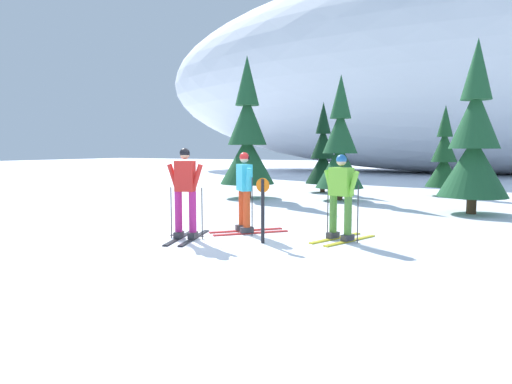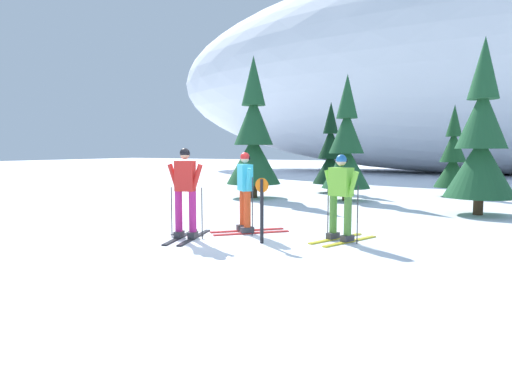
{
  "view_description": "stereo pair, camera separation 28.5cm",
  "coord_description": "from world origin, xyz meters",
  "px_view_note": "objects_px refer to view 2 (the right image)",
  "views": [
    {
      "loc": [
        4.81,
        -7.88,
        1.85
      ],
      "look_at": [
        0.48,
        0.52,
        0.95
      ],
      "focal_mm": 32.3,
      "sensor_mm": 36.0,
      "label": 1
    },
    {
      "loc": [
        5.06,
        -7.74,
        1.85
      ],
      "look_at": [
        0.48,
        0.52,
        0.95
      ],
      "focal_mm": 32.3,
      "sensor_mm": 36.0,
      "label": 2
    }
  ],
  "objects_px": {
    "pine_tree_center": "(346,148)",
    "skier_lime_jacket": "(341,195)",
    "skier_cyan_jacket": "(245,191)",
    "skier_red_jacket": "(185,192)",
    "pine_tree_far_left": "(254,139)",
    "pine_tree_center_right": "(453,158)",
    "pine_tree_center_left": "(330,155)",
    "trail_marker_post": "(262,206)",
    "pine_tree_far_right": "(481,141)"
  },
  "relations": [
    {
      "from": "skier_cyan_jacket",
      "to": "pine_tree_center",
      "type": "height_order",
      "value": "pine_tree_center"
    },
    {
      "from": "skier_cyan_jacket",
      "to": "pine_tree_center_left",
      "type": "bearing_deg",
      "value": 99.16
    },
    {
      "from": "skier_red_jacket",
      "to": "pine_tree_center",
      "type": "xyz_separation_m",
      "value": [
        0.66,
        8.36,
        0.89
      ]
    },
    {
      "from": "pine_tree_center_left",
      "to": "pine_tree_center_right",
      "type": "relative_size",
      "value": 1.07
    },
    {
      "from": "pine_tree_center",
      "to": "trail_marker_post",
      "type": "height_order",
      "value": "pine_tree_center"
    },
    {
      "from": "pine_tree_center_left",
      "to": "pine_tree_center",
      "type": "distance_m",
      "value": 2.96
    },
    {
      "from": "pine_tree_far_left",
      "to": "pine_tree_center_left",
      "type": "bearing_deg",
      "value": 61.56
    },
    {
      "from": "skier_red_jacket",
      "to": "pine_tree_far_left",
      "type": "bearing_deg",
      "value": 109.33
    },
    {
      "from": "pine_tree_center_right",
      "to": "trail_marker_post",
      "type": "xyz_separation_m",
      "value": [
        -2.24,
        -11.31,
        -0.74
      ]
    },
    {
      "from": "skier_red_jacket",
      "to": "skier_cyan_jacket",
      "type": "bearing_deg",
      "value": 58.65
    },
    {
      "from": "pine_tree_center",
      "to": "skier_lime_jacket",
      "type": "bearing_deg",
      "value": -72.78
    },
    {
      "from": "pine_tree_far_left",
      "to": "pine_tree_center_right",
      "type": "relative_size",
      "value": 1.49
    },
    {
      "from": "pine_tree_far_left",
      "to": "trail_marker_post",
      "type": "bearing_deg",
      "value": -59.61
    },
    {
      "from": "skier_lime_jacket",
      "to": "pine_tree_far_right",
      "type": "height_order",
      "value": "pine_tree_far_right"
    },
    {
      "from": "pine_tree_center_right",
      "to": "pine_tree_center_left",
      "type": "bearing_deg",
      "value": -170.63
    },
    {
      "from": "skier_lime_jacket",
      "to": "pine_tree_center_left",
      "type": "relative_size",
      "value": 0.46
    },
    {
      "from": "skier_cyan_jacket",
      "to": "skier_lime_jacket",
      "type": "xyz_separation_m",
      "value": [
        2.13,
        0.1,
        -0.01
      ]
    },
    {
      "from": "skier_lime_jacket",
      "to": "skier_red_jacket",
      "type": "bearing_deg",
      "value": -155.75
    },
    {
      "from": "skier_cyan_jacket",
      "to": "pine_tree_center",
      "type": "bearing_deg",
      "value": 90.5
    },
    {
      "from": "skier_cyan_jacket",
      "to": "trail_marker_post",
      "type": "height_order",
      "value": "skier_cyan_jacket"
    },
    {
      "from": "trail_marker_post",
      "to": "pine_tree_far_left",
      "type": "bearing_deg",
      "value": 120.39
    },
    {
      "from": "skier_lime_jacket",
      "to": "trail_marker_post",
      "type": "distance_m",
      "value": 1.59
    },
    {
      "from": "pine_tree_center_left",
      "to": "pine_tree_far_right",
      "type": "xyz_separation_m",
      "value": [
        5.87,
        -4.21,
        0.46
      ]
    },
    {
      "from": "skier_cyan_jacket",
      "to": "skier_red_jacket",
      "type": "bearing_deg",
      "value": -121.35
    },
    {
      "from": "trail_marker_post",
      "to": "pine_tree_center_left",
      "type": "bearing_deg",
      "value": 102.92
    },
    {
      "from": "skier_red_jacket",
      "to": "pine_tree_center",
      "type": "relative_size",
      "value": 0.42
    },
    {
      "from": "pine_tree_far_left",
      "to": "pine_tree_far_right",
      "type": "distance_m",
      "value": 7.73
    },
    {
      "from": "pine_tree_center_left",
      "to": "pine_tree_center_right",
      "type": "bearing_deg",
      "value": 9.37
    },
    {
      "from": "skier_lime_jacket",
      "to": "pine_tree_far_left",
      "type": "distance_m",
      "value": 8.45
    },
    {
      "from": "skier_cyan_jacket",
      "to": "skier_red_jacket",
      "type": "distance_m",
      "value": 1.39
    },
    {
      "from": "pine_tree_center_left",
      "to": "trail_marker_post",
      "type": "distance_m",
      "value": 10.85
    },
    {
      "from": "pine_tree_center",
      "to": "skier_red_jacket",
      "type": "bearing_deg",
      "value": -94.5
    },
    {
      "from": "skier_cyan_jacket",
      "to": "pine_tree_center",
      "type": "xyz_separation_m",
      "value": [
        -0.06,
        7.18,
        0.93
      ]
    },
    {
      "from": "skier_cyan_jacket",
      "to": "pine_tree_far_left",
      "type": "distance_m",
      "value": 7.33
    },
    {
      "from": "pine_tree_center",
      "to": "pine_tree_far_right",
      "type": "xyz_separation_m",
      "value": [
        4.36,
        -1.67,
        0.18
      ]
    },
    {
      "from": "pine_tree_center_right",
      "to": "pine_tree_far_right",
      "type": "height_order",
      "value": "pine_tree_far_right"
    },
    {
      "from": "skier_red_jacket",
      "to": "pine_tree_center_left",
      "type": "xyz_separation_m",
      "value": [
        -0.85,
        10.9,
        0.61
      ]
    },
    {
      "from": "pine_tree_far_left",
      "to": "pine_tree_center",
      "type": "height_order",
      "value": "pine_tree_far_left"
    },
    {
      "from": "trail_marker_post",
      "to": "pine_tree_center",
      "type": "bearing_deg",
      "value": 96.52
    },
    {
      "from": "trail_marker_post",
      "to": "skier_red_jacket",
      "type": "bearing_deg",
      "value": -167.29
    },
    {
      "from": "skier_lime_jacket",
      "to": "pine_tree_center",
      "type": "height_order",
      "value": "pine_tree_center"
    },
    {
      "from": "skier_cyan_jacket",
      "to": "pine_tree_far_left",
      "type": "bearing_deg",
      "value": 117.87
    },
    {
      "from": "skier_cyan_jacket",
      "to": "pine_tree_center_left",
      "type": "height_order",
      "value": "pine_tree_center_left"
    },
    {
      "from": "skier_cyan_jacket",
      "to": "skier_red_jacket",
      "type": "height_order",
      "value": "skier_red_jacket"
    },
    {
      "from": "skier_lime_jacket",
      "to": "pine_tree_center_left",
      "type": "xyz_separation_m",
      "value": [
        -3.7,
        9.61,
        0.66
      ]
    },
    {
      "from": "skier_lime_jacket",
      "to": "pine_tree_center_left",
      "type": "bearing_deg",
      "value": 111.03
    },
    {
      "from": "trail_marker_post",
      "to": "pine_tree_far_right",
      "type": "bearing_deg",
      "value": 61.46
    },
    {
      "from": "skier_cyan_jacket",
      "to": "pine_tree_far_left",
      "type": "relative_size",
      "value": 0.34
    },
    {
      "from": "pine_tree_center_left",
      "to": "pine_tree_far_left",
      "type": "bearing_deg",
      "value": -118.44
    },
    {
      "from": "pine_tree_far_right",
      "to": "trail_marker_post",
      "type": "xyz_separation_m",
      "value": [
        -3.45,
        -6.34,
        -1.31
      ]
    }
  ]
}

